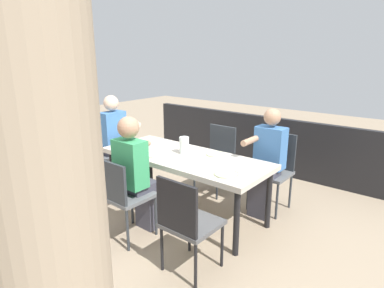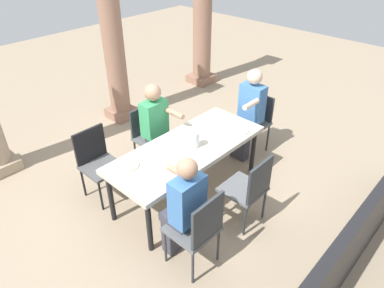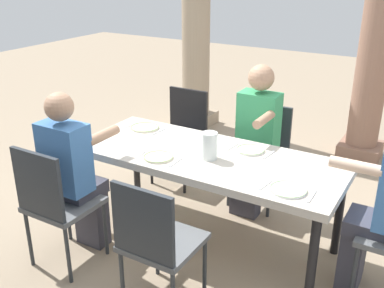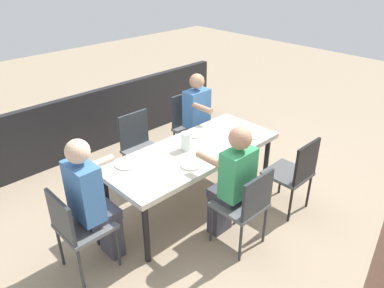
{
  "view_description": "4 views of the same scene",
  "coord_description": "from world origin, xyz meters",
  "px_view_note": "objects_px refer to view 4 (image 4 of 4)",
  "views": [
    {
      "loc": [
        -2.33,
        2.7,
        1.87
      ],
      "look_at": [
        -0.1,
        -0.03,
        0.88
      ],
      "focal_mm": 30.32,
      "sensor_mm": 36.0,
      "label": 1
    },
    {
      "loc": [
        -2.51,
        -2.41,
        3.04
      ],
      "look_at": [
        0.03,
        -0.04,
        0.77
      ],
      "focal_mm": 32.94,
      "sensor_mm": 36.0,
      "label": 2
    },
    {
      "loc": [
        1.47,
        -2.7,
        2.08
      ],
      "look_at": [
        -0.08,
        -0.09,
        0.83
      ],
      "focal_mm": 42.47,
      "sensor_mm": 36.0,
      "label": 3
    },
    {
      "loc": [
        2.45,
        2.52,
        2.67
      ],
      "look_at": [
        -0.05,
        -0.07,
        0.76
      ],
      "focal_mm": 34.62,
      "sensor_mm": 36.0,
      "label": 4
    }
  ],
  "objects_px": {
    "diner_woman_green": "(200,118)",
    "diner_man_white": "(92,199)",
    "plate_2": "(191,165)",
    "plate_0": "(250,135)",
    "dining_table": "(193,155)",
    "chair_mid_north": "(246,203)",
    "plate_1": "(196,134)",
    "chair_mid_south": "(140,145)",
    "plate_3": "(126,164)",
    "water_pitcher": "(186,142)",
    "diner_guest_third": "(232,180)",
    "chair_west_north": "(295,171)",
    "chair_west_south": "(190,123)",
    "chair_head_east": "(77,225)"
  },
  "relations": [
    {
      "from": "diner_woman_green",
      "to": "diner_man_white",
      "type": "bearing_deg",
      "value": 17.58
    },
    {
      "from": "plate_2",
      "to": "plate_0",
      "type": "bearing_deg",
      "value": -179.53
    },
    {
      "from": "dining_table",
      "to": "chair_mid_north",
      "type": "distance_m",
      "value": 0.85
    },
    {
      "from": "plate_2",
      "to": "plate_1",
      "type": "bearing_deg",
      "value": -138.4
    },
    {
      "from": "chair_mid_south",
      "to": "plate_3",
      "type": "distance_m",
      "value": 0.87
    },
    {
      "from": "chair_mid_north",
      "to": "plate_2",
      "type": "height_order",
      "value": "chair_mid_north"
    },
    {
      "from": "chair_mid_north",
      "to": "water_pitcher",
      "type": "distance_m",
      "value": 0.94
    },
    {
      "from": "diner_guest_third",
      "to": "plate_1",
      "type": "relative_size",
      "value": 5.95
    },
    {
      "from": "diner_woman_green",
      "to": "diner_guest_third",
      "type": "height_order",
      "value": "diner_guest_third"
    },
    {
      "from": "chair_west_north",
      "to": "chair_west_south",
      "type": "xyz_separation_m",
      "value": [
        0.0,
        -1.67,
        0.02
      ]
    },
    {
      "from": "chair_head_east",
      "to": "diner_guest_third",
      "type": "height_order",
      "value": "diner_guest_third"
    },
    {
      "from": "chair_head_east",
      "to": "plate_1",
      "type": "bearing_deg",
      "value": -171.87
    },
    {
      "from": "diner_guest_third",
      "to": "plate_0",
      "type": "relative_size",
      "value": 5.36
    },
    {
      "from": "plate_3",
      "to": "chair_west_north",
      "type": "bearing_deg",
      "value": 143.36
    },
    {
      "from": "diner_man_white",
      "to": "water_pitcher",
      "type": "xyz_separation_m",
      "value": [
        -1.2,
        -0.06,
        0.11
      ]
    },
    {
      "from": "chair_mid_north",
      "to": "diner_guest_third",
      "type": "relative_size",
      "value": 0.69
    },
    {
      "from": "diner_man_white",
      "to": "dining_table",
      "type": "bearing_deg",
      "value": 179.87
    },
    {
      "from": "diner_guest_third",
      "to": "plate_0",
      "type": "xyz_separation_m",
      "value": [
        -0.83,
        -0.43,
        0.05
      ]
    },
    {
      "from": "chair_mid_south",
      "to": "chair_west_north",
      "type": "bearing_deg",
      "value": 116.85
    },
    {
      "from": "chair_mid_south",
      "to": "diner_guest_third",
      "type": "xyz_separation_m",
      "value": [
        0.0,
        1.48,
        0.18
      ]
    },
    {
      "from": "chair_head_east",
      "to": "diner_woman_green",
      "type": "distance_m",
      "value": 2.25
    },
    {
      "from": "chair_west_south",
      "to": "plate_2",
      "type": "xyz_separation_m",
      "value": [
        0.98,
        1.05,
        0.2
      ]
    },
    {
      "from": "diner_woman_green",
      "to": "diner_man_white",
      "type": "xyz_separation_m",
      "value": [
        1.98,
        0.63,
        0.03
      ]
    },
    {
      "from": "plate_2",
      "to": "chair_west_north",
      "type": "bearing_deg",
      "value": 148.11
    },
    {
      "from": "chair_west_north",
      "to": "dining_table",
      "type": "bearing_deg",
      "value": -48.51
    },
    {
      "from": "plate_3",
      "to": "chair_west_south",
      "type": "bearing_deg",
      "value": -157.76
    },
    {
      "from": "diner_woman_green",
      "to": "plate_3",
      "type": "relative_size",
      "value": 5.47
    },
    {
      "from": "chair_mid_north",
      "to": "plate_2",
      "type": "distance_m",
      "value": 0.66
    },
    {
      "from": "diner_man_white",
      "to": "plate_0",
      "type": "height_order",
      "value": "diner_man_white"
    },
    {
      "from": "plate_0",
      "to": "plate_3",
      "type": "relative_size",
      "value": 1.03
    },
    {
      "from": "chair_mid_south",
      "to": "chair_head_east",
      "type": "relative_size",
      "value": 1.03
    },
    {
      "from": "chair_west_north",
      "to": "chair_head_east",
      "type": "height_order",
      "value": "chair_west_north"
    },
    {
      "from": "plate_0",
      "to": "chair_head_east",
      "type": "bearing_deg",
      "value": -5.62
    },
    {
      "from": "plate_0",
      "to": "water_pitcher",
      "type": "relative_size",
      "value": 1.19
    },
    {
      "from": "chair_west_north",
      "to": "plate_3",
      "type": "bearing_deg",
      "value": -36.64
    },
    {
      "from": "chair_west_north",
      "to": "chair_mid_north",
      "type": "bearing_deg",
      "value": -0.31
    },
    {
      "from": "chair_mid_north",
      "to": "diner_man_white",
      "type": "bearing_deg",
      "value": -36.1
    },
    {
      "from": "plate_1",
      "to": "plate_3",
      "type": "bearing_deg",
      "value": -0.04
    },
    {
      "from": "chair_head_east",
      "to": "chair_west_north",
      "type": "bearing_deg",
      "value": 158.94
    },
    {
      "from": "chair_mid_north",
      "to": "diner_guest_third",
      "type": "height_order",
      "value": "diner_guest_third"
    },
    {
      "from": "chair_mid_north",
      "to": "chair_head_east",
      "type": "distance_m",
      "value": 1.56
    },
    {
      "from": "chair_mid_north",
      "to": "plate_1",
      "type": "xyz_separation_m",
      "value": [
        -0.38,
        -1.07,
        0.22
      ]
    },
    {
      "from": "plate_1",
      "to": "water_pitcher",
      "type": "relative_size",
      "value": 1.08
    },
    {
      "from": "diner_man_white",
      "to": "plate_0",
      "type": "xyz_separation_m",
      "value": [
        -1.97,
        0.21,
        0.03
      ]
    },
    {
      "from": "plate_1",
      "to": "plate_3",
      "type": "relative_size",
      "value": 0.93
    },
    {
      "from": "plate_0",
      "to": "chair_mid_north",
      "type": "bearing_deg",
      "value": 36.56
    },
    {
      "from": "chair_head_east",
      "to": "diner_man_white",
      "type": "relative_size",
      "value": 0.66
    },
    {
      "from": "water_pitcher",
      "to": "diner_guest_third",
      "type": "bearing_deg",
      "value": 85.14
    },
    {
      "from": "diner_man_white",
      "to": "diner_guest_third",
      "type": "height_order",
      "value": "diner_man_white"
    },
    {
      "from": "diner_guest_third",
      "to": "plate_1",
      "type": "xyz_separation_m",
      "value": [
        -0.38,
        -0.89,
        0.05
      ]
    }
  ]
}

